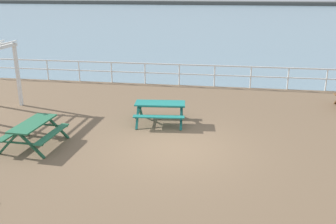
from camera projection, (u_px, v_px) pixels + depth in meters
The scene contains 6 objects.
ground_plane at pixel (175, 150), 11.75m from camera, with size 30.00×24.00×0.20m, color brown.
sea_band at pixel (220, 17), 61.10m from camera, with size 142.00×90.00×0.01m, color gray.
distant_shoreline at pixel (225, 5), 101.34m from camera, with size 142.00×6.00×1.80m, color #4C4C47.
seaward_railing at pixel (197, 71), 18.74m from camera, with size 23.07×0.07×1.08m.
picnic_table_near_right at pixel (33, 128), 11.66m from camera, with size 1.62×1.87×0.80m.
picnic_table_far_left at pixel (160, 108), 13.65m from camera, with size 1.94×1.70×0.80m.
Camera 1 is at (1.49, -10.66, 4.78)m, focal length 40.18 mm.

